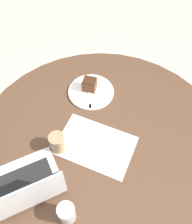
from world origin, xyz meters
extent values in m
plane|color=#B7AD9E|center=(0.00, 0.00, 0.00)|extent=(12.00, 12.00, 0.00)
cylinder|color=#4C3323|center=(0.00, 0.00, 0.01)|extent=(0.44, 0.44, 0.02)
cylinder|color=#4C3323|center=(0.00, 0.00, 0.37)|extent=(0.10, 0.10, 0.70)
cylinder|color=#4C3323|center=(0.00, 0.00, 0.74)|extent=(1.31, 1.31, 0.03)
cube|color=white|center=(-0.02, -0.03, 0.75)|extent=(0.43, 0.36, 0.00)
cylinder|color=white|center=(-0.27, 0.20, 0.76)|extent=(0.26, 0.26, 0.01)
cube|color=brown|center=(-0.29, 0.20, 0.80)|extent=(0.10, 0.09, 0.07)
cube|color=#351E13|center=(-0.29, 0.20, 0.83)|extent=(0.09, 0.09, 0.00)
cube|color=silver|center=(-0.25, 0.16, 0.77)|extent=(0.13, 0.12, 0.00)
cube|color=silver|center=(-0.20, 0.11, 0.77)|extent=(0.04, 0.04, 0.00)
cylinder|color=#997556|center=(-0.14, -0.16, 0.80)|extent=(0.08, 0.08, 0.10)
cylinder|color=silver|center=(0.14, -0.35, 0.80)|extent=(0.07, 0.07, 0.10)
cube|color=silver|center=(-0.12, -0.39, 0.76)|extent=(0.32, 0.39, 0.02)
cube|color=black|center=(-0.12, -0.39, 0.77)|extent=(0.22, 0.30, 0.00)
cube|color=silver|center=(0.00, -0.43, 0.87)|extent=(0.12, 0.31, 0.21)
cube|color=black|center=(-0.01, -0.43, 0.87)|extent=(0.11, 0.29, 0.19)
camera|label=1|loc=(0.41, -0.46, 1.90)|focal=42.00mm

